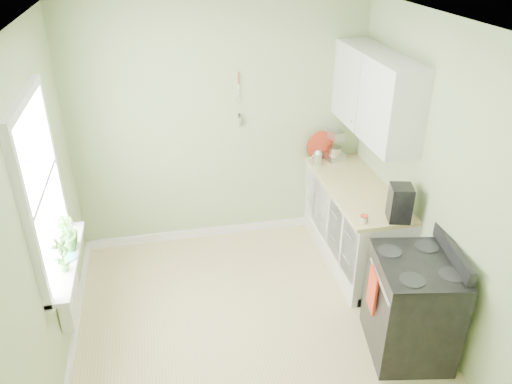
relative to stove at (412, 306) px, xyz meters
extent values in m
cube|color=tan|center=(-1.28, 0.36, -0.47)|extent=(3.20, 3.60, 0.02)
cube|color=white|center=(-1.28, 0.36, 2.25)|extent=(3.20, 3.60, 0.02)
cube|color=#A0B37A|center=(-1.28, 2.17, 0.89)|extent=(3.20, 0.02, 2.70)
cube|color=#A0B37A|center=(-2.89, 0.36, 0.89)|extent=(0.02, 3.60, 2.70)
cube|color=#A0B37A|center=(0.33, 0.36, 0.89)|extent=(0.02, 3.60, 2.70)
cube|color=white|center=(0.02, 1.36, -0.03)|extent=(0.60, 1.60, 0.87)
cube|color=beige|center=(0.01, 1.36, 0.43)|extent=(0.64, 1.60, 0.04)
cube|color=white|center=(0.15, 1.46, 1.39)|extent=(0.35, 1.40, 0.80)
cube|color=white|center=(-2.87, 0.66, 1.09)|extent=(0.02, 1.00, 1.30)
cube|color=white|center=(-2.85, 0.66, 1.77)|extent=(0.06, 1.14, 0.07)
cube|color=white|center=(-2.85, 0.66, 0.40)|extent=(0.06, 1.14, 0.07)
cube|color=white|center=(-2.85, 0.66, 1.09)|extent=(0.04, 1.00, 0.04)
cube|color=white|center=(-2.79, 0.66, 0.42)|extent=(0.18, 1.14, 0.04)
cube|color=white|center=(-2.82, 0.61, 0.09)|extent=(0.12, 0.50, 0.35)
cylinder|color=beige|center=(-1.08, 2.14, 1.42)|extent=(0.02, 0.02, 0.10)
cylinder|color=silver|center=(-1.08, 2.14, 1.30)|extent=(0.01, 0.01, 0.16)
cylinder|color=silver|center=(-1.08, 2.14, 0.96)|extent=(0.01, 0.14, 0.14)
cube|color=black|center=(0.00, 0.00, -0.02)|extent=(0.76, 0.84, 0.88)
cube|color=black|center=(0.00, 0.00, 0.43)|extent=(0.76, 0.84, 0.03)
cube|color=black|center=(0.28, 0.00, 0.50)|extent=(0.19, 0.74, 0.14)
cylinder|color=#B2B2B7|center=(-0.33, 0.00, 0.32)|extent=(0.13, 0.60, 0.02)
cube|color=red|center=(-0.33, 0.10, 0.14)|extent=(0.06, 0.22, 0.37)
cube|color=#B2B2B7|center=(0.00, 2.08, 0.49)|extent=(0.25, 0.32, 0.08)
cube|color=#B2B2B7|center=(0.00, 2.21, 0.62)|extent=(0.13, 0.10, 0.21)
cube|color=#B2B2B7|center=(0.00, 2.10, 0.74)|extent=(0.19, 0.31, 0.10)
sphere|color=#B2B2B7|center=(0.00, 2.21, 0.77)|extent=(0.11, 0.11, 0.11)
cylinder|color=silver|center=(0.00, 2.02, 0.54)|extent=(0.16, 0.16, 0.13)
cylinder|color=silver|center=(-0.23, 1.95, 0.52)|extent=(0.11, 0.11, 0.14)
cone|color=silver|center=(-0.23, 1.95, 0.61)|extent=(0.11, 0.11, 0.04)
cylinder|color=silver|center=(-0.30, 1.95, 0.54)|extent=(0.10, 0.01, 0.08)
cube|color=black|center=(0.13, 0.66, 0.62)|extent=(0.24, 0.25, 0.34)
cylinder|color=black|center=(0.10, 0.66, 0.51)|extent=(0.11, 0.11, 0.12)
cylinder|color=#B03019|center=(-0.16, 2.08, 0.62)|extent=(0.34, 0.14, 0.34)
cylinder|color=#BAA490|center=(-0.21, 0.66, 0.48)|extent=(0.07, 0.07, 0.07)
cylinder|color=#B03019|center=(-0.21, 0.66, 0.52)|extent=(0.07, 0.07, 0.01)
imported|color=#366A23|center=(-2.78, 0.49, 0.59)|extent=(0.17, 0.19, 0.30)
imported|color=#366A23|center=(-2.78, 0.79, 0.59)|extent=(0.22, 0.22, 0.31)
imported|color=#366A23|center=(-2.78, 0.86, 0.58)|extent=(0.21, 0.21, 0.29)
camera|label=1|loc=(-1.96, -2.91, 2.83)|focal=35.00mm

